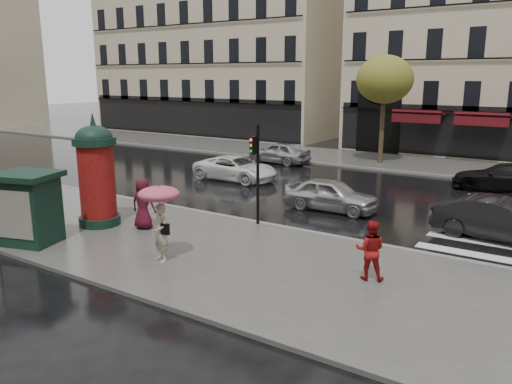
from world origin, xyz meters
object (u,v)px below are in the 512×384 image
Objects in this scene: woman_umbrella at (160,211)px; morris_column at (96,172)px; car_silver at (331,195)px; car_darkgrey at (501,220)px; traffic_light at (256,165)px; woman_red at (370,250)px; car_white at (236,168)px; car_black at (504,177)px; newsstand at (28,207)px; man_burgundy at (143,204)px; car_far_silver at (279,153)px.

woman_umbrella is 0.57× the size of morris_column.
car_darkgrey is at bearing -94.92° from car_silver.
woman_umbrella is 4.70m from traffic_light.
traffic_light is 0.85× the size of car_darkgrey.
morris_column is at bearing -15.37° from woman_red.
traffic_light is 8.68m from car_white.
woman_umbrella is 17.51m from car_black.
car_darkgrey is 8.21m from car_black.
morris_column is 1.76× the size of newsstand.
woman_umbrella is 3.49m from man_burgundy.
traffic_light is 7.64m from newsstand.
newsstand is (-0.20, -2.59, -0.75)m from morris_column.
morris_column is at bearing 2.24° from man_burgundy.
car_white is at bearing 81.76° from car_darkgrey.
morris_column is 0.89× the size of car_white.
car_darkgrey reaches higher than car_white.
morris_column is 9.77m from car_white.
woman_umbrella reaches higher than car_far_silver.
car_white is (-13.17, 3.26, -0.07)m from car_darkgrey.
traffic_light reaches higher than car_white.
morris_column is 2.71m from newsstand.
car_black is 1.14× the size of car_far_silver.
morris_column is at bearing 8.57° from car_far_silver.
man_burgundy is 17.07m from car_black.
car_darkgrey is 16.60m from car_far_silver.
car_white is at bearing -58.54° from woman_red.
woman_red is 0.35× the size of car_black.
car_far_silver is (-7.55, 8.61, 0.03)m from car_silver.
woman_red reaches higher than car_black.
car_black is at bearing -68.14° from car_white.
car_black is (5.44, 7.73, 0.01)m from car_silver.
newsstand is 0.57× the size of car_far_silver.
woman_red is 0.42× the size of car_silver.
traffic_light reaches higher than car_silver.
traffic_light is (0.27, 4.64, 0.68)m from woman_umbrella.
woman_umbrella is 0.63× the size of traffic_light.
morris_column is (-4.47, 1.50, 0.43)m from woman_umbrella.
car_black is 13.02m from car_far_silver.
traffic_light is at bearing 118.51° from car_darkgrey.
car_far_silver is at bearing 40.18° from car_silver.
woman_red reaches higher than car_white.
woman_red is at bearing 17.01° from newsstand.
woman_red is 0.90× the size of man_burgundy.
man_burgundy is 0.78× the size of newsstand.
traffic_light is 4.21m from car_silver.
morris_column is at bearing 85.58° from newsstand.
woman_red is at bearing 163.50° from car_darkgrey.
car_white is (-0.57, 12.22, -0.67)m from newsstand.
traffic_light is at bearing 86.63° from woman_umbrella.
woman_umbrella is at bearing 13.19° from newsstand.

